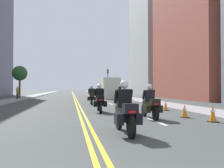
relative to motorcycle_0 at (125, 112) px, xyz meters
name	(u,v)px	position (x,y,z in m)	size (l,w,h in m)	color
ground_plane	(74,95)	(-1.06, 42.60, -0.68)	(264.00, 264.00, 0.00)	#3E4241
sidewalk_left	(37,95)	(-8.31, 42.60, -0.62)	(2.54, 144.00, 0.12)	gray
sidewalk_right	(109,95)	(6.19, 42.60, -0.62)	(2.54, 144.00, 0.12)	gray
centreline_yellow_inner	(73,95)	(-1.18, 42.60, -0.67)	(0.12, 132.00, 0.01)	yellow
centreline_yellow_outer	(74,95)	(-0.94, 42.60, -0.67)	(0.12, 132.00, 0.01)	yellow
lane_dashes_white	(99,99)	(1.93, 23.60, -0.67)	(0.14, 56.40, 0.01)	silver
building_right_1	(206,31)	(16.48, 22.82, 8.55)	(9.39, 16.52, 18.46)	#994D3E
building_right_2	(159,28)	(16.43, 40.50, 13.44)	(9.30, 13.84, 28.24)	#A6ABA9
motorcycle_0	(125,112)	(0.00, 0.00, 0.00)	(0.77, 2.22, 1.66)	black
motorcycle_1	(150,105)	(1.99, 3.48, -0.02)	(0.77, 2.21, 1.61)	black
motorcycle_2	(100,101)	(0.03, 6.95, 0.01)	(0.77, 2.28, 1.69)	black
motorcycle_3	(120,99)	(1.98, 10.33, -0.03)	(0.78, 2.09, 1.60)	black
motorcycle_4	(92,97)	(0.15, 14.04, 0.01)	(0.77, 2.29, 1.68)	black
traffic_cone_0	(166,105)	(4.30, 7.31, -0.36)	(0.31, 0.31, 0.65)	black
traffic_cone_1	(213,113)	(4.22, 2.01, -0.32)	(0.36, 0.36, 0.73)	black
traffic_cone_2	(185,111)	(3.75, 3.61, -0.35)	(0.36, 0.36, 0.66)	black
traffic_light_far	(108,78)	(5.31, 38.22, 2.79)	(0.28, 0.38, 5.05)	black
pedestrian_2	(17,93)	(-8.24, 24.46, 0.19)	(0.22, 0.48, 1.68)	#2B2530
street_tree_0	(20,73)	(-8.54, 27.29, 2.77)	(2.03, 2.03, 4.50)	#483621
parked_truck	(108,89)	(3.51, 25.97, 0.60)	(2.20, 6.50, 2.80)	#B2C3B9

